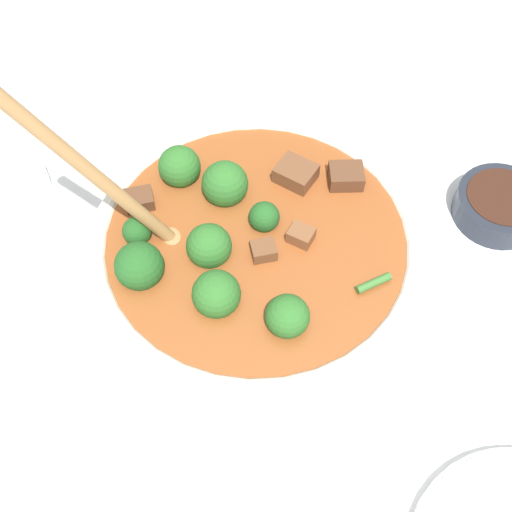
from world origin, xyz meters
TOP-DOWN VIEW (x-y plane):
  - ground_plane at (0.00, 0.00)m, footprint 4.00×4.00m
  - stew_bowl at (-0.00, -0.00)m, footprint 0.30×0.33m
  - condiment_bowl at (0.00, 0.28)m, footprint 0.09×0.09m

SIDE VIEW (x-z plane):
  - ground_plane at x=0.00m, z-range 0.00..0.00m
  - condiment_bowl at x=0.00m, z-range 0.00..0.03m
  - stew_bowl at x=0.00m, z-range -0.08..0.20m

